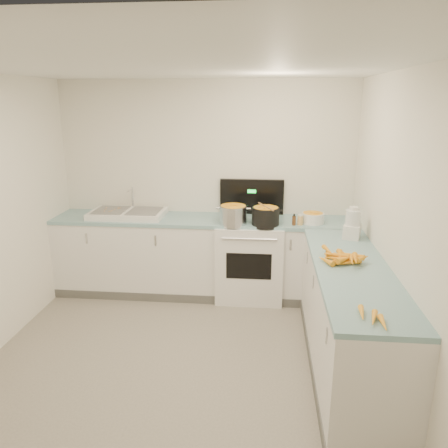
# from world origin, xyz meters

# --- Properties ---
(floor) EXTENTS (3.50, 4.00, 0.00)m
(floor) POSITION_xyz_m (0.00, 0.00, 0.00)
(floor) COLOR gray
(floor) RESTS_ON ground
(ceiling) EXTENTS (3.50, 4.00, 0.00)m
(ceiling) POSITION_xyz_m (0.00, 0.00, 2.50)
(ceiling) COLOR white
(ceiling) RESTS_ON ground
(wall_back) EXTENTS (3.50, 0.00, 2.50)m
(wall_back) POSITION_xyz_m (0.00, 2.00, 1.25)
(wall_back) COLOR white
(wall_back) RESTS_ON ground
(wall_front) EXTENTS (3.50, 0.00, 2.50)m
(wall_front) POSITION_xyz_m (0.00, -2.00, 1.25)
(wall_front) COLOR white
(wall_front) RESTS_ON ground
(wall_right) EXTENTS (0.00, 4.00, 2.50)m
(wall_right) POSITION_xyz_m (1.75, 0.00, 1.25)
(wall_right) COLOR white
(wall_right) RESTS_ON ground
(counter_back) EXTENTS (3.50, 0.62, 0.94)m
(counter_back) POSITION_xyz_m (0.00, 1.70, 0.47)
(counter_back) COLOR white
(counter_back) RESTS_ON ground
(counter_right) EXTENTS (0.62, 2.20, 0.94)m
(counter_right) POSITION_xyz_m (1.45, 0.30, 0.47)
(counter_right) COLOR white
(counter_right) RESTS_ON ground
(stove) EXTENTS (0.76, 0.65, 1.36)m
(stove) POSITION_xyz_m (0.55, 1.69, 0.47)
(stove) COLOR white
(stove) RESTS_ON ground
(sink) EXTENTS (0.86, 0.52, 0.31)m
(sink) POSITION_xyz_m (-0.90, 1.70, 0.98)
(sink) COLOR white
(sink) RESTS_ON counter_back
(steel_pot) EXTENTS (0.40, 0.40, 0.22)m
(steel_pot) POSITION_xyz_m (0.36, 1.51, 1.03)
(steel_pot) COLOR silver
(steel_pot) RESTS_ON stove
(black_pot) EXTENTS (0.37, 0.37, 0.21)m
(black_pot) POSITION_xyz_m (0.72, 1.51, 1.03)
(black_pot) COLOR black
(black_pot) RESTS_ON stove
(wooden_spoon) EXTENTS (0.18, 0.36, 0.02)m
(wooden_spoon) POSITION_xyz_m (0.72, 1.51, 1.14)
(wooden_spoon) COLOR #AD7A47
(wooden_spoon) RESTS_ON black_pot
(mixing_bowl) EXTENTS (0.31, 0.31, 0.12)m
(mixing_bowl) POSITION_xyz_m (1.25, 1.62, 1.00)
(mixing_bowl) COLOR white
(mixing_bowl) RESTS_ON counter_back
(extract_bottle) EXTENTS (0.04, 0.04, 0.10)m
(extract_bottle) POSITION_xyz_m (1.03, 1.51, 0.99)
(extract_bottle) COLOR #593319
(extract_bottle) RESTS_ON counter_back
(spice_jar) EXTENTS (0.06, 0.06, 0.10)m
(spice_jar) POSITION_xyz_m (1.10, 1.53, 0.99)
(spice_jar) COLOR #E5B266
(spice_jar) RESTS_ON counter_back
(food_processor) EXTENTS (0.21, 0.23, 0.32)m
(food_processor) POSITION_xyz_m (1.58, 1.10, 1.08)
(food_processor) COLOR white
(food_processor) RESTS_ON counter_right
(carrot_pile) EXTENTS (0.44, 0.42, 0.08)m
(carrot_pile) POSITION_xyz_m (1.38, 0.42, 0.98)
(carrot_pile) COLOR orange
(carrot_pile) RESTS_ON counter_right
(peeled_carrots) EXTENTS (0.16, 0.30, 0.04)m
(peeled_carrots) POSITION_xyz_m (1.40, -0.62, 0.96)
(peeled_carrots) COLOR #FFA826
(peeled_carrots) RESTS_ON counter_right
(peelings) EXTENTS (0.19, 0.23, 0.01)m
(peelings) POSITION_xyz_m (-1.10, 1.72, 1.02)
(peelings) COLOR tan
(peelings) RESTS_ON sink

